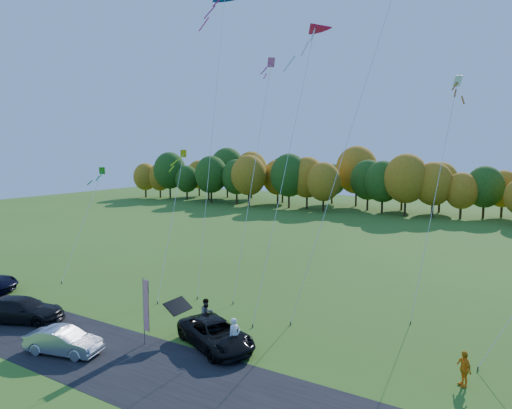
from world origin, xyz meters
The scene contains 17 objects.
ground centered at (0.00, 0.00, 0.00)m, with size 160.00×160.00×0.00m, color #356019.
asphalt_strip centered at (0.00, -4.00, 0.01)m, with size 90.00×6.00×0.01m, color black.
tree_line centered at (0.00, 55.00, 0.00)m, with size 116.00×12.00×10.00m, color #1E4711, non-canonical shape.
black_suv centered at (1.26, -0.23, 0.73)m, with size 2.42×5.24×1.46m, color black.
silver_sedan centered at (-5.04, -4.99, 0.67)m, with size 1.41×4.04×1.33m, color #BCBCC1.
dark_truck_a centered at (-11.15, -3.44, 0.74)m, with size 2.06×5.07×1.47m, color black.
person_tailgate_a centered at (2.53, -0.29, 0.93)m, with size 0.68×0.45×1.86m, color white.
person_tailgate_b centered at (-0.69, 1.52, 0.91)m, with size 0.89×0.69×1.83m, color gray.
person_east centered at (13.18, 2.28, 0.82)m, with size 0.96×0.40×1.65m, color orange.
feather_flag centered at (-2.06, -2.03, 2.29)m, with size 0.49×0.15×3.76m.
kite_delta_blue centered at (-6.45, 10.07, 12.44)m, with size 5.54×10.46×25.77m.
kite_parafoil_orange centered at (5.82, 11.34, 16.59)m, with size 6.88×14.12×33.58m.
kite_delta_red centered at (1.12, 8.51, 10.77)m, with size 2.43×11.07×20.90m.
kite_diamond_yellow centered at (-7.93, 6.71, 5.21)m, with size 3.98×7.60×10.84m.
kite_diamond_green centered at (-17.02, 5.81, 4.44)m, with size 2.55×6.63×9.27m.
kite_diamond_white centered at (10.06, 11.49, 7.77)m, with size 1.75×6.53×15.78m.
kite_diamond_pink centered at (-2.26, 9.36, 8.85)m, with size 1.57×7.48×18.00m.
Camera 1 is at (15.30, -19.11, 10.61)m, focal length 32.00 mm.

